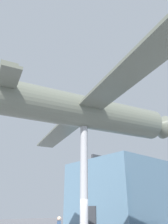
% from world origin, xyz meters
% --- Properties ---
extents(glass_pavilion_left, '(10.98, 13.14, 8.44)m').
position_xyz_m(glass_pavilion_left, '(-10.27, 16.26, 3.93)').
color(glass_pavilion_left, '#60849E').
rests_on(glass_pavilion_left, ground_plane).
extents(support_pylon_central, '(0.47, 0.47, 6.93)m').
position_xyz_m(support_pylon_central, '(0.00, 0.00, 3.46)').
color(support_pylon_central, '#B7B7BC').
rests_on(support_pylon_central, ground_plane).
extents(suspended_airplane, '(19.23, 13.58, 3.58)m').
position_xyz_m(suspended_airplane, '(0.07, 0.27, 8.04)').
color(suspended_airplane, slate).
rests_on(suspended_airplane, support_pylon_central).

